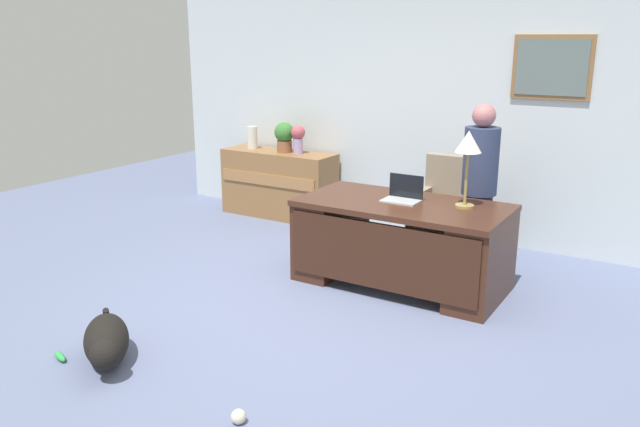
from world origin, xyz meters
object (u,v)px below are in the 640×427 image
vase_empty (252,137)px  vase_with_flowers (298,137)px  desk (400,241)px  armchair (448,213)px  desk_lamp (468,147)px  dog_toy_bone (60,356)px  person_standing (479,188)px  dog_lying (106,341)px  credenza (279,184)px  potted_plant (284,136)px  laptop (403,194)px  dog_toy_ball (238,417)px

vase_empty → vase_with_flowers: bearing=0.0°
desk → armchair: (0.08, 0.94, 0.05)m
desk_lamp → dog_toy_bone: bearing=-126.2°
person_standing → vase_empty: (-3.10, 0.64, 0.14)m
desk → vase_with_flowers: bearing=145.9°
desk → person_standing: (0.46, 0.69, 0.40)m
person_standing → desk_lamp: (0.05, -0.54, 0.47)m
armchair → dog_lying: bearing=-110.0°
vase_with_flowers → dog_toy_bone: 3.98m
credenza → potted_plant: 0.61m
armchair → potted_plant: (-2.24, 0.39, 0.54)m
desk → vase_empty: vase_empty is taller
desk_lamp → potted_plant: desk_lamp is taller
vase_with_flowers → vase_empty: (-0.68, 0.00, -0.06)m
desk → dog_lying: (-1.11, -2.34, -0.26)m
credenza → vase_with_flowers: (0.29, 0.00, 0.60)m
credenza → person_standing: bearing=-13.3°
vase_empty → armchair: bearing=-8.1°
credenza → desk_lamp: size_ratio=2.21×
dog_toy_bone → person_standing: bearing=59.4°
dog_toy_bone → credenza: bearing=102.2°
laptop → vase_empty: 2.90m
person_standing → dog_toy_ball: bearing=-96.4°
desk → person_standing: 0.92m
laptop → dog_lying: bearing=-114.0°
person_standing → potted_plant: person_standing is taller
desk_lamp → dog_toy_ball: desk_lamp is taller
laptop → dog_toy_bone: 3.04m
armchair → laptop: armchair is taller
vase_empty → dog_toy_ball: size_ratio=3.10×
credenza → vase_empty: (-0.39, 0.00, 0.54)m
desk_lamp → vase_with_flowers: (-2.47, 1.18, -0.27)m
desk → dog_lying: desk is taller
dog_lying → dog_toy_bone: bearing=-153.8°
vase_empty → potted_plant: 0.49m
dog_toy_bone → vase_with_flowers: bearing=98.0°
credenza → desk_lamp: 3.12m
person_standing → dog_lying: 3.47m
credenza → vase_empty: vase_empty is taller
vase_with_flowers → vase_empty: 0.69m
credenza → desk_lamp: bearing=-23.1°
credenza → armchair: bearing=-9.4°
dog_toy_bone → dog_lying: bearing=26.2°
armchair → person_standing: bearing=-34.1°
potted_plant → laptop: bearing=-30.2°
desk_lamp → armchair: bearing=118.4°
credenza → vase_empty: size_ratio=5.22×
armchair → laptop: 0.93m
armchair → dog_toy_bone: size_ratio=6.09×
armchair → desk_lamp: desk_lamp is taller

